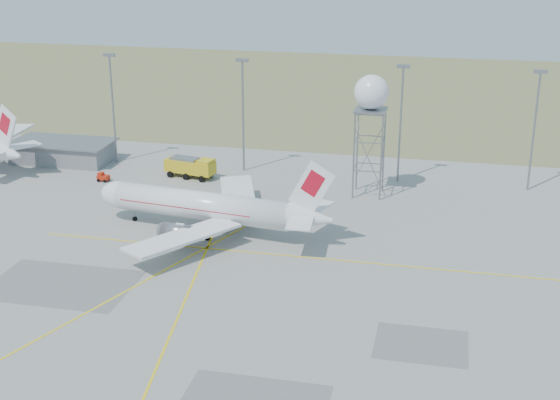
% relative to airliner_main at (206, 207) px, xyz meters
% --- Properties ---
extents(ground, '(400.00, 400.00, 0.00)m').
position_rel_airliner_main_xyz_m(ground, '(7.53, -36.01, -3.87)').
color(ground, '#9E9D99').
rests_on(ground, ground).
extents(grass_strip, '(400.00, 120.00, 0.03)m').
position_rel_airliner_main_xyz_m(grass_strip, '(7.53, 103.99, -3.85)').
color(grass_strip, olive).
rests_on(grass_strip, ground).
extents(building_grey, '(19.00, 10.00, 3.90)m').
position_rel_airliner_main_xyz_m(building_grey, '(-37.47, 27.99, -1.90)').
color(building_grey, slate).
rests_on(building_grey, ground).
extents(mast_a, '(2.20, 0.50, 20.50)m').
position_rel_airliner_main_xyz_m(mast_a, '(-27.47, 29.99, 8.20)').
color(mast_a, gray).
rests_on(mast_a, ground).
extents(mast_b, '(2.20, 0.50, 20.50)m').
position_rel_airliner_main_xyz_m(mast_b, '(-2.47, 29.99, 8.20)').
color(mast_b, gray).
rests_on(mast_b, ground).
extents(mast_c, '(2.20, 0.50, 20.50)m').
position_rel_airliner_main_xyz_m(mast_c, '(25.53, 29.99, 8.20)').
color(mast_c, gray).
rests_on(mast_c, ground).
extents(mast_d, '(2.20, 0.50, 20.50)m').
position_rel_airliner_main_xyz_m(mast_d, '(47.53, 29.99, 8.20)').
color(mast_d, gray).
rests_on(mast_d, ground).
extents(airliner_main, '(37.08, 35.77, 12.63)m').
position_rel_airliner_main_xyz_m(airliner_main, '(0.00, 0.00, 0.00)').
color(airliner_main, white).
rests_on(airliner_main, ground).
extents(radar_tower, '(5.57, 5.57, 20.17)m').
position_rel_airliner_main_xyz_m(radar_tower, '(21.21, 21.53, 7.45)').
color(radar_tower, gray).
rests_on(radar_tower, ground).
extents(fire_truck, '(9.52, 5.12, 3.64)m').
position_rel_airliner_main_xyz_m(fire_truck, '(-10.49, 23.93, -2.12)').
color(fire_truck, gold).
rests_on(fire_truck, ground).
extents(baggage_tug, '(2.13, 1.78, 1.55)m').
position_rel_airliner_main_xyz_m(baggage_tug, '(-24.99, 18.52, -3.28)').
color(baggage_tug, '#B4210C').
rests_on(baggage_tug, ground).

